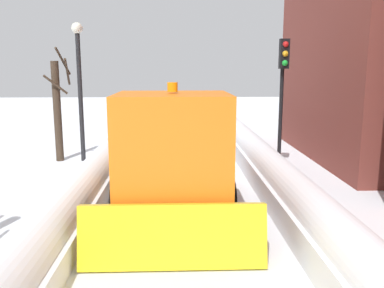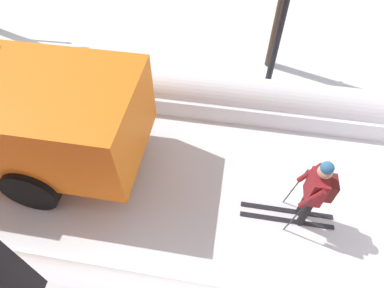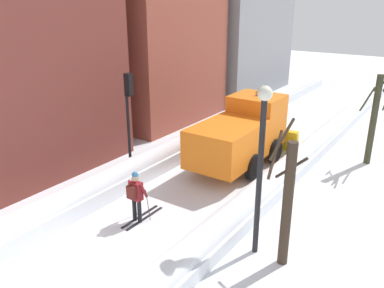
% 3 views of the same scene
% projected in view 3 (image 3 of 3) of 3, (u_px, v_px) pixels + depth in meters
% --- Properties ---
extents(ground_plane, '(80.00, 80.00, 0.00)m').
position_uv_depth(ground_plane, '(246.00, 156.00, 18.77)').
color(ground_plane, white).
extents(snowbank_left, '(1.10, 36.00, 1.05)m').
position_uv_depth(snowbank_left, '(201.00, 137.00, 19.94)').
color(snowbank_left, white).
rests_on(snowbank_left, ground).
extents(snowbank_right, '(1.10, 36.00, 0.93)m').
position_uv_depth(snowbank_right, '(298.00, 160.00, 17.31)').
color(snowbank_right, white).
rests_on(snowbank_right, ground).
extents(building_brick_mid, '(7.54, 7.76, 12.82)m').
position_uv_depth(building_brick_mid, '(141.00, 9.00, 23.34)').
color(building_brick_mid, brown).
rests_on(building_brick_mid, ground).
extents(plow_truck, '(3.20, 5.98, 3.12)m').
position_uv_depth(plow_truck, '(242.00, 133.00, 17.36)').
color(plow_truck, orange).
rests_on(plow_truck, ground).
extents(skier, '(0.62, 1.80, 1.81)m').
position_uv_depth(skier, '(136.00, 194.00, 12.98)').
color(skier, black).
rests_on(skier, ground).
extents(traffic_light_pole, '(0.28, 0.42, 4.26)m').
position_uv_depth(traffic_light_pole, '(129.00, 105.00, 15.98)').
color(traffic_light_pole, black).
rests_on(traffic_light_pole, ground).
extents(street_lamp, '(0.40, 0.40, 4.96)m').
position_uv_depth(street_lamp, '(261.00, 152.00, 10.66)').
color(street_lamp, black).
rests_on(street_lamp, ground).
extents(bare_tree_near, '(0.89, 1.30, 4.10)m').
position_uv_depth(bare_tree_near, '(287.00, 201.00, 10.61)').
color(bare_tree_near, '#3B2E22').
rests_on(bare_tree_near, ground).
extents(bare_tree_mid, '(1.19, 1.21, 4.23)m').
position_uv_depth(bare_tree_mid, '(374.00, 117.00, 17.29)').
color(bare_tree_mid, '#383A25').
rests_on(bare_tree_mid, ground).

